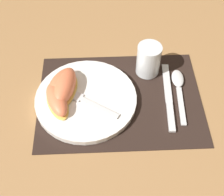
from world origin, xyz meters
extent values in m
plane|color=#A37547|center=(0.00, 0.00, 0.00)|extent=(3.00, 3.00, 0.00)
cube|color=black|center=(0.00, 0.00, 0.00)|extent=(0.44, 0.32, 0.00)
cylinder|color=white|center=(-0.09, -0.01, 0.01)|extent=(0.27, 0.27, 0.02)
cylinder|color=silver|center=(0.08, 0.10, 0.05)|extent=(0.07, 0.07, 0.09)
cylinder|color=yellow|center=(0.08, 0.10, 0.02)|extent=(0.05, 0.05, 0.04)
cube|color=silver|center=(0.13, -0.07, 0.01)|extent=(0.02, 0.09, 0.01)
cube|color=silver|center=(0.13, 0.05, 0.01)|extent=(0.03, 0.14, 0.01)
cube|color=silver|center=(0.16, -0.03, 0.01)|extent=(0.02, 0.12, 0.01)
ellipsoid|color=silver|center=(0.17, 0.06, 0.01)|extent=(0.04, 0.07, 0.01)
cube|color=silver|center=(-0.06, -0.04, 0.02)|extent=(0.10, 0.07, 0.00)
cube|color=silver|center=(-0.13, 0.01, 0.02)|extent=(0.07, 0.06, 0.00)
ellipsoid|color=#F7C656|center=(-0.16, 0.04, 0.02)|extent=(0.10, 0.12, 0.01)
ellipsoid|color=#F2754C|center=(-0.16, 0.04, 0.04)|extent=(0.10, 0.11, 0.04)
ellipsoid|color=#F7C656|center=(-0.14, 0.01, 0.02)|extent=(0.08, 0.13, 0.01)
ellipsoid|color=#F2754C|center=(-0.14, 0.01, 0.04)|extent=(0.08, 0.13, 0.05)
ellipsoid|color=#F7C656|center=(-0.16, -0.02, 0.02)|extent=(0.09, 0.13, 0.01)
ellipsoid|color=#F2754C|center=(-0.16, -0.02, 0.04)|extent=(0.08, 0.12, 0.04)
camera|label=1|loc=(-0.04, -0.51, 0.67)|focal=50.00mm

